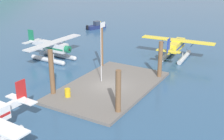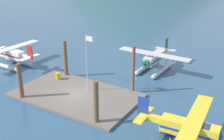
# 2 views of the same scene
# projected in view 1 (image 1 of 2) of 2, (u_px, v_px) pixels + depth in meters

# --- Properties ---
(ground_plane) EXTENTS (1200.00, 1200.00, 0.00)m
(ground_plane) POSITION_uv_depth(u_px,v_px,m) (110.00, 88.00, 33.24)
(ground_plane) COLOR #2D5175
(dock_platform) EXTENTS (14.40, 8.62, 0.30)m
(dock_platform) POSITION_uv_depth(u_px,v_px,m) (110.00, 87.00, 33.19)
(dock_platform) COLOR #66605B
(dock_platform) RESTS_ON ground
(piling_near_left) EXTENTS (0.51, 0.51, 4.33)m
(piling_near_left) POSITION_uv_depth(u_px,v_px,m) (118.00, 93.00, 26.81)
(piling_near_left) COLOR brown
(piling_near_left) RESTS_ON ground
(piling_near_right) EXTENTS (0.50, 0.50, 4.59)m
(piling_near_right) POSITION_uv_depth(u_px,v_px,m) (160.00, 60.00, 35.05)
(piling_near_right) COLOR brown
(piling_near_right) RESTS_ON ground
(piling_far_left) EXTENTS (0.51, 0.51, 5.01)m
(piling_far_left) POSITION_uv_depth(u_px,v_px,m) (52.00, 73.00, 30.43)
(piling_far_left) COLOR brown
(piling_far_left) RESTS_ON ground
(piling_far_right) EXTENTS (0.36, 0.36, 5.80)m
(piling_far_right) POSITION_uv_depth(u_px,v_px,m) (102.00, 46.00, 38.50)
(piling_far_right) COLOR brown
(piling_far_right) RESTS_ON ground
(flagpole) EXTENTS (0.95, 0.10, 6.91)m
(flagpole) POSITION_uv_depth(u_px,v_px,m) (101.00, 45.00, 32.95)
(flagpole) COLOR silver
(flagpole) RESTS_ON dock_platform
(fuel_drum) EXTENTS (0.62, 0.62, 0.88)m
(fuel_drum) POSITION_uv_depth(u_px,v_px,m) (68.00, 93.00, 30.26)
(fuel_drum) COLOR gold
(fuel_drum) RESTS_ON dock_platform
(seaplane_silver_bow_right) EXTENTS (10.43, 7.98, 3.84)m
(seaplane_silver_bow_right) POSITION_uv_depth(u_px,v_px,m) (53.00, 49.00, 42.12)
(seaplane_silver_bow_right) COLOR #B7BABF
(seaplane_silver_bow_right) RESTS_ON ground
(seaplane_yellow_stbd_aft) EXTENTS (7.97, 10.47, 3.84)m
(seaplane_yellow_stbd_aft) POSITION_uv_depth(u_px,v_px,m) (176.00, 48.00, 42.81)
(seaplane_yellow_stbd_aft) COLOR #B7BABF
(seaplane_yellow_stbd_aft) RESTS_ON ground
(boat_navy_open_east) EXTENTS (4.74, 2.68, 1.50)m
(boat_navy_open_east) POSITION_uv_depth(u_px,v_px,m) (96.00, 26.00, 61.95)
(boat_navy_open_east) COLOR navy
(boat_navy_open_east) RESTS_ON ground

